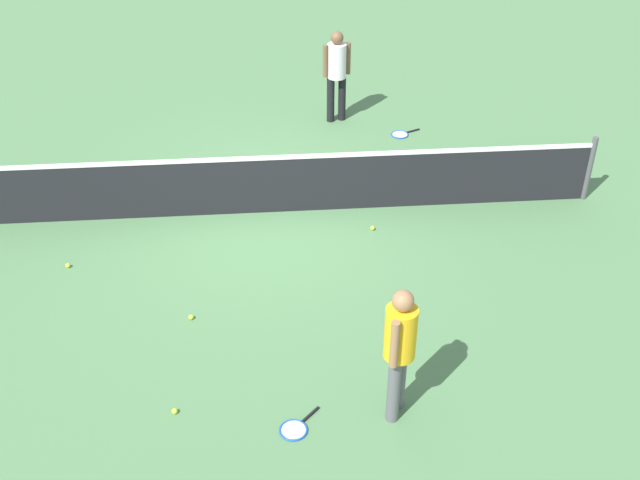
{
  "coord_description": "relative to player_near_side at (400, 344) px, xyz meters",
  "views": [
    {
      "loc": [
        -0.01,
        -10.37,
        6.64
      ],
      "look_at": [
        0.66,
        -2.12,
        0.9
      ],
      "focal_mm": 44.92,
      "sensor_mm": 36.0,
      "label": 1
    }
  ],
  "objects": [
    {
      "name": "ground_plane",
      "position": [
        -1.32,
        4.23,
        -1.01
      ],
      "size": [
        40.0,
        40.0,
        0.0
      ],
      "primitive_type": "plane",
      "color": "#4C7A4C"
    },
    {
      "name": "tennis_ball_stray_left",
      "position": [
        -4.1,
        3.03,
        -0.98
      ],
      "size": [
        0.07,
        0.07,
        0.07
      ],
      "primitive_type": "sphere",
      "color": "#C6E033",
      "rests_on": "ground_plane"
    },
    {
      "name": "tennis_ball_baseline",
      "position": [
        -2.34,
        1.78,
        -0.98
      ],
      "size": [
        0.07,
        0.07,
        0.07
      ],
      "primitive_type": "sphere",
      "color": "#C6E033",
      "rests_on": "ground_plane"
    },
    {
      "name": "tennis_racket_far_player",
      "position": [
        1.17,
        6.61,
        -1.0
      ],
      "size": [
        0.6,
        0.42,
        0.03
      ],
      "color": "blue",
      "rests_on": "ground_plane"
    },
    {
      "name": "player_far_side",
      "position": [
        0.06,
        7.31,
        0.0
      ],
      "size": [
        0.53,
        0.41,
        1.7
      ],
      "color": "black",
      "rests_on": "ground_plane"
    },
    {
      "name": "tennis_ball_midcourt",
      "position": [
        -2.44,
        0.17,
        -0.98
      ],
      "size": [
        0.07,
        0.07,
        0.07
      ],
      "primitive_type": "sphere",
      "color": "#C6E033",
      "rests_on": "ground_plane"
    },
    {
      "name": "tennis_racket_near_player",
      "position": [
        -1.12,
        -0.17,
        -1.0
      ],
      "size": [
        0.53,
        0.54,
        0.03
      ],
      "color": "blue",
      "rests_on": "ground_plane"
    },
    {
      "name": "court_net",
      "position": [
        -1.32,
        4.23,
        -0.51
      ],
      "size": [
        10.09,
        0.09,
        1.07
      ],
      "color": "#4C4C51",
      "rests_on": "ground_plane"
    },
    {
      "name": "player_near_side",
      "position": [
        0.0,
        0.0,
        0.0
      ],
      "size": [
        0.45,
        0.51,
        1.7
      ],
      "color": "#595960",
      "rests_on": "ground_plane"
    },
    {
      "name": "tennis_ball_by_net",
      "position": [
        0.24,
        3.61,
        -0.98
      ],
      "size": [
        0.07,
        0.07,
        0.07
      ],
      "primitive_type": "sphere",
      "color": "#C6E033",
      "rests_on": "ground_plane"
    }
  ]
}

